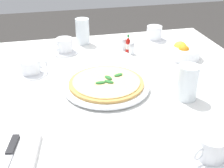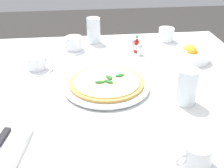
{
  "view_description": "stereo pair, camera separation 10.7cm",
  "coord_description": "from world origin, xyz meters",
  "px_view_note": "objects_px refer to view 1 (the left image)",
  "views": [
    {
      "loc": [
        0.91,
        -0.23,
        1.29
      ],
      "look_at": [
        -0.01,
        -0.02,
        0.78
      ],
      "focal_mm": 47.97,
      "sensor_mm": 36.0,
      "label": 1
    },
    {
      "loc": [
        0.92,
        -0.13,
        1.29
      ],
      "look_at": [
        -0.01,
        -0.02,
        0.78
      ],
      "focal_mm": 47.97,
      "sensor_mm": 36.0,
      "label": 2
    }
  ],
  "objects_px": {
    "coffee_cup_center_back": "(31,68)",
    "citrus_bowl": "(182,52)",
    "coffee_cup_near_right": "(211,149)",
    "pizza_plate": "(106,86)",
    "hot_sauce_bottle": "(128,45)",
    "water_glass_far_right": "(187,85)",
    "pizza": "(106,83)",
    "napkin_folded": "(8,162)",
    "salt_shaker": "(132,49)",
    "pepper_shaker": "(124,45)",
    "coffee_cup_right_edge": "(154,34)",
    "coffee_cup_back_corner": "(65,46)",
    "water_glass_left_edge": "(83,33)",
    "dinner_knife": "(7,159)"
  },
  "relations": [
    {
      "from": "napkin_folded",
      "to": "citrus_bowl",
      "type": "height_order",
      "value": "citrus_bowl"
    },
    {
      "from": "coffee_cup_back_corner",
      "to": "water_glass_left_edge",
      "type": "height_order",
      "value": "water_glass_left_edge"
    },
    {
      "from": "salt_shaker",
      "to": "pepper_shaker",
      "type": "relative_size",
      "value": 1.0
    },
    {
      "from": "citrus_bowl",
      "to": "salt_shaker",
      "type": "distance_m",
      "value": 0.22
    },
    {
      "from": "coffee_cup_right_edge",
      "to": "citrus_bowl",
      "type": "height_order",
      "value": "coffee_cup_right_edge"
    },
    {
      "from": "citrus_bowl",
      "to": "coffee_cup_back_corner",
      "type": "bearing_deg",
      "value": -109.21
    },
    {
      "from": "dinner_knife",
      "to": "hot_sauce_bottle",
      "type": "xyz_separation_m",
      "value": [
        -0.64,
        0.49,
        0.01
      ]
    },
    {
      "from": "citrus_bowl",
      "to": "salt_shaker",
      "type": "relative_size",
      "value": 2.67
    },
    {
      "from": "dinner_knife",
      "to": "citrus_bowl",
      "type": "height_order",
      "value": "citrus_bowl"
    },
    {
      "from": "coffee_cup_right_edge",
      "to": "coffee_cup_back_corner",
      "type": "relative_size",
      "value": 1.01
    },
    {
      "from": "water_glass_left_edge",
      "to": "hot_sauce_bottle",
      "type": "relative_size",
      "value": 1.49
    },
    {
      "from": "water_glass_far_right",
      "to": "dinner_knife",
      "type": "relative_size",
      "value": 0.62
    },
    {
      "from": "pizza_plate",
      "to": "salt_shaker",
      "type": "height_order",
      "value": "salt_shaker"
    },
    {
      "from": "coffee_cup_right_edge",
      "to": "water_glass_far_right",
      "type": "xyz_separation_m",
      "value": [
        0.56,
        -0.09,
        0.02
      ]
    },
    {
      "from": "water_glass_far_right",
      "to": "pizza",
      "type": "bearing_deg",
      "value": -116.58
    },
    {
      "from": "pizza",
      "to": "salt_shaker",
      "type": "height_order",
      "value": "salt_shaker"
    },
    {
      "from": "coffee_cup_center_back",
      "to": "coffee_cup_back_corner",
      "type": "relative_size",
      "value": 1.02
    },
    {
      "from": "coffee_cup_center_back",
      "to": "citrus_bowl",
      "type": "distance_m",
      "value": 0.65
    },
    {
      "from": "coffee_cup_right_edge",
      "to": "coffee_cup_near_right",
      "type": "bearing_deg",
      "value": -10.67
    },
    {
      "from": "hot_sauce_bottle",
      "to": "salt_shaker",
      "type": "bearing_deg",
      "value": 19.65
    },
    {
      "from": "coffee_cup_right_edge",
      "to": "citrus_bowl",
      "type": "relative_size",
      "value": 0.88
    },
    {
      "from": "pizza_plate",
      "to": "coffee_cup_center_back",
      "type": "xyz_separation_m",
      "value": [
        -0.18,
        -0.26,
        0.02
      ]
    },
    {
      "from": "coffee_cup_center_back",
      "to": "water_glass_left_edge",
      "type": "distance_m",
      "value": 0.38
    },
    {
      "from": "coffee_cup_near_right",
      "to": "pizza_plate",
      "type": "bearing_deg",
      "value": -156.32
    },
    {
      "from": "pizza_plate",
      "to": "coffee_cup_right_edge",
      "type": "height_order",
      "value": "coffee_cup_right_edge"
    },
    {
      "from": "pizza_plate",
      "to": "coffee_cup_near_right",
      "type": "distance_m",
      "value": 0.45
    },
    {
      "from": "coffee_cup_center_back",
      "to": "coffee_cup_right_edge",
      "type": "xyz_separation_m",
      "value": [
        -0.26,
        0.6,
        0.01
      ]
    },
    {
      "from": "pizza_plate",
      "to": "dinner_knife",
      "type": "xyz_separation_m",
      "value": [
        0.33,
        -0.32,
        0.01
      ]
    },
    {
      "from": "water_glass_left_edge",
      "to": "napkin_folded",
      "type": "xyz_separation_m",
      "value": [
        0.79,
        -0.3,
        -0.04
      ]
    },
    {
      "from": "coffee_cup_right_edge",
      "to": "dinner_knife",
      "type": "height_order",
      "value": "coffee_cup_right_edge"
    },
    {
      "from": "coffee_cup_right_edge",
      "to": "dinner_knife",
      "type": "xyz_separation_m",
      "value": [
        0.76,
        -0.66,
        -0.01
      ]
    },
    {
      "from": "salt_shaker",
      "to": "water_glass_left_edge",
      "type": "bearing_deg",
      "value": -133.04
    },
    {
      "from": "coffee_cup_center_back",
      "to": "salt_shaker",
      "type": "bearing_deg",
      "value": 103.25
    },
    {
      "from": "pizza",
      "to": "pepper_shaker",
      "type": "height_order",
      "value": "pepper_shaker"
    },
    {
      "from": "coffee_cup_near_right",
      "to": "salt_shaker",
      "type": "distance_m",
      "value": 0.7
    },
    {
      "from": "napkin_folded",
      "to": "salt_shaker",
      "type": "bearing_deg",
      "value": 150.31
    },
    {
      "from": "pizza_plate",
      "to": "water_glass_far_right",
      "type": "xyz_separation_m",
      "value": [
        0.12,
        0.25,
        0.04
      ]
    },
    {
      "from": "coffee_cup_right_edge",
      "to": "hot_sauce_bottle",
      "type": "bearing_deg",
      "value": -54.31
    },
    {
      "from": "coffee_cup_back_corner",
      "to": "salt_shaker",
      "type": "relative_size",
      "value": 2.31
    },
    {
      "from": "pepper_shaker",
      "to": "salt_shaker",
      "type": "bearing_deg",
      "value": 19.65
    },
    {
      "from": "pizza_plate",
      "to": "water_glass_left_edge",
      "type": "xyz_separation_m",
      "value": [
        -0.47,
        -0.02,
        0.04
      ]
    },
    {
      "from": "pizza",
      "to": "citrus_bowl",
      "type": "height_order",
      "value": "citrus_bowl"
    },
    {
      "from": "napkin_folded",
      "to": "pepper_shaker",
      "type": "xyz_separation_m",
      "value": [
        -0.67,
        0.47,
        0.02
      ]
    },
    {
      "from": "pizza",
      "to": "salt_shaker",
      "type": "xyz_separation_m",
      "value": [
        -0.29,
        0.18,
        0.0
      ]
    },
    {
      "from": "water_glass_far_right",
      "to": "napkin_folded",
      "type": "height_order",
      "value": "water_glass_far_right"
    },
    {
      "from": "coffee_cup_right_edge",
      "to": "water_glass_left_edge",
      "type": "distance_m",
      "value": 0.36
    },
    {
      "from": "salt_shaker",
      "to": "pepper_shaker",
      "type": "bearing_deg",
      "value": -160.35
    },
    {
      "from": "coffee_cup_near_right",
      "to": "hot_sauce_bottle",
      "type": "height_order",
      "value": "hot_sauce_bottle"
    },
    {
      "from": "pizza_plate",
      "to": "coffee_cup_center_back",
      "type": "distance_m",
      "value": 0.32
    },
    {
      "from": "coffee_cup_back_corner",
      "to": "coffee_cup_near_right",
      "type": "distance_m",
      "value": 0.84
    }
  ]
}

